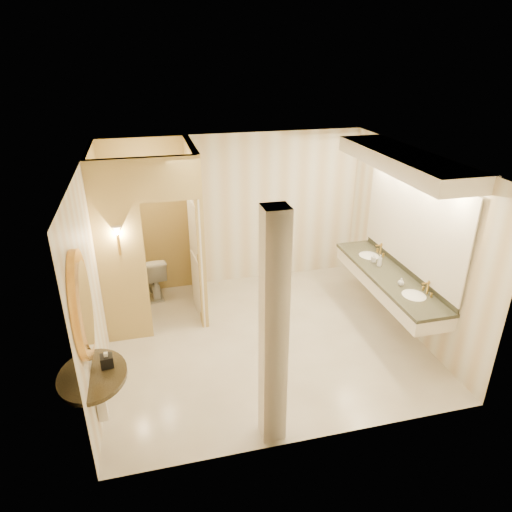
{
  "coord_description": "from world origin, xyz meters",
  "views": [
    {
      "loc": [
        -1.47,
        -5.51,
        3.99
      ],
      "look_at": [
        -0.07,
        0.2,
        1.28
      ],
      "focal_mm": 32.0,
      "sensor_mm": 36.0,
      "label": 1
    }
  ],
  "objects": [
    {
      "name": "wall_right",
      "position": [
        2.25,
        0.0,
        1.35
      ],
      "size": [
        0.02,
        4.0,
        2.7
      ],
      "primitive_type": "cube",
      "color": "silver",
      "rests_on": "floor"
    },
    {
      "name": "floor",
      "position": [
        0.0,
        0.0,
        0.0
      ],
      "size": [
        4.5,
        4.5,
        0.0
      ],
      "primitive_type": "plane",
      "color": "beige",
      "rests_on": "ground"
    },
    {
      "name": "wall_front",
      "position": [
        0.0,
        -2.0,
        1.35
      ],
      "size": [
        4.5,
        0.02,
        2.7
      ],
      "primitive_type": "cube",
      "color": "silver",
      "rests_on": "floor"
    },
    {
      "name": "wall_left",
      "position": [
        -2.25,
        0.0,
        1.35
      ],
      "size": [
        0.02,
        4.0,
        2.7
      ],
      "primitive_type": "cube",
      "color": "silver",
      "rests_on": "floor"
    },
    {
      "name": "toilet",
      "position": [
        -1.54,
        1.75,
        0.38
      ],
      "size": [
        0.51,
        0.78,
        0.75
      ],
      "primitive_type": "imported",
      "rotation": [
        0.0,
        0.0,
        3.26
      ],
      "color": "white",
      "rests_on": "floor"
    },
    {
      "name": "pillar",
      "position": [
        -0.38,
        -1.8,
        1.35
      ],
      "size": [
        0.25,
        0.25,
        2.7
      ],
      "primitive_type": "cube",
      "color": "white",
      "rests_on": "floor"
    },
    {
      "name": "console_shelf",
      "position": [
        -2.21,
        -1.4,
        1.34
      ],
      "size": [
        0.89,
        0.89,
        1.89
      ],
      "color": "black",
      "rests_on": "floor"
    },
    {
      "name": "soap_bottle_c",
      "position": [
        1.92,
        0.23,
        0.97
      ],
      "size": [
        0.08,
        0.08,
        0.19
      ],
      "primitive_type": "imported",
      "rotation": [
        0.0,
        0.0,
        -0.02
      ],
      "color": "#C6B28C",
      "rests_on": "vanity"
    },
    {
      "name": "soap_bottle_a",
      "position": [
        1.9,
        0.4,
        0.94
      ],
      "size": [
        0.06,
        0.07,
        0.13
      ],
      "primitive_type": "imported",
      "rotation": [
        0.0,
        0.0,
        -0.07
      ],
      "color": "beige",
      "rests_on": "vanity"
    },
    {
      "name": "tissue_box",
      "position": [
        -2.08,
        -1.3,
        0.94
      ],
      "size": [
        0.14,
        0.14,
        0.13
      ],
      "primitive_type": "cube",
      "rotation": [
        0.0,
        0.0,
        0.1
      ],
      "color": "black",
      "rests_on": "console_shelf"
    },
    {
      "name": "wall_back",
      "position": [
        0.0,
        2.0,
        1.35
      ],
      "size": [
        4.5,
        0.02,
        2.7
      ],
      "primitive_type": "cube",
      "color": "silver",
      "rests_on": "floor"
    },
    {
      "name": "vanity",
      "position": [
        1.98,
        -0.04,
        1.63
      ],
      "size": [
        0.75,
        2.7,
        2.09
      ],
      "color": "white",
      "rests_on": "floor"
    },
    {
      "name": "soap_bottle_b",
      "position": [
        1.92,
        -0.41,
        0.93
      ],
      "size": [
        0.12,
        0.12,
        0.11
      ],
      "primitive_type": "imported",
      "rotation": [
        0.0,
        0.0,
        -0.41
      ],
      "color": "silver",
      "rests_on": "vanity"
    },
    {
      "name": "wall_sconce",
      "position": [
        -1.93,
        0.43,
        1.73
      ],
      "size": [
        0.14,
        0.14,
        0.42
      ],
      "color": "#B48B3A",
      "rests_on": "toilet_closet"
    },
    {
      "name": "ceiling",
      "position": [
        0.0,
        0.0,
        2.7
      ],
      "size": [
        4.5,
        4.5,
        0.0
      ],
      "primitive_type": "plane",
      "rotation": [
        3.14,
        0.0,
        0.0
      ],
      "color": "silver",
      "rests_on": "wall_back"
    },
    {
      "name": "toilet_closet",
      "position": [
        -1.11,
        0.97,
        1.39
      ],
      "size": [
        1.5,
        1.55,
        2.7
      ],
      "color": "tan",
      "rests_on": "floor"
    }
  ]
}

